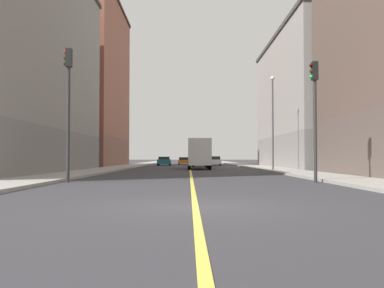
{
  "coord_description": "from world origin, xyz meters",
  "views": [
    {
      "loc": [
        -0.17,
        -10.65,
        1.23
      ],
      "look_at": [
        0.24,
        39.39,
        2.78
      ],
      "focal_mm": 39.86,
      "sensor_mm": 36.0,
      "label": 1
    }
  ],
  "objects_px": {
    "building_left_mid": "(312,101)",
    "building_right_corner": "(9,58)",
    "traffic_light_right_near": "(68,96)",
    "car_yellow": "(200,162)",
    "car_teal": "(164,161)",
    "building_right_midblock": "(88,84)",
    "box_truck": "(199,153)",
    "car_orange": "(184,161)",
    "traffic_light_left_near": "(315,104)",
    "car_white": "(214,161)",
    "street_lamp_left_near": "(273,114)"
  },
  "relations": [
    {
      "from": "building_right_midblock",
      "to": "box_truck",
      "type": "bearing_deg",
      "value": -43.33
    },
    {
      "from": "car_orange",
      "to": "car_white",
      "type": "height_order",
      "value": "car_white"
    },
    {
      "from": "car_orange",
      "to": "building_right_midblock",
      "type": "bearing_deg",
      "value": -135.67
    },
    {
      "from": "traffic_light_right_near",
      "to": "street_lamp_left_near",
      "type": "height_order",
      "value": "street_lamp_left_near"
    },
    {
      "from": "traffic_light_right_near",
      "to": "box_truck",
      "type": "xyz_separation_m",
      "value": [
        6.94,
        22.84,
        -2.56
      ]
    },
    {
      "from": "street_lamp_left_near",
      "to": "car_white",
      "type": "xyz_separation_m",
      "value": [
        -3.36,
        26.97,
        -4.28
      ]
    },
    {
      "from": "building_right_corner",
      "to": "car_white",
      "type": "bearing_deg",
      "value": 60.48
    },
    {
      "from": "car_yellow",
      "to": "building_right_midblock",
      "type": "bearing_deg",
      "value": 163.28
    },
    {
      "from": "street_lamp_left_near",
      "to": "building_right_midblock",
      "type": "bearing_deg",
      "value": 134.48
    },
    {
      "from": "street_lamp_left_near",
      "to": "car_yellow",
      "type": "height_order",
      "value": "street_lamp_left_near"
    },
    {
      "from": "car_orange",
      "to": "car_teal",
      "type": "bearing_deg",
      "value": -113.59
    },
    {
      "from": "box_truck",
      "to": "car_white",
      "type": "bearing_deg",
      "value": 81.99
    },
    {
      "from": "traffic_light_left_near",
      "to": "car_teal",
      "type": "height_order",
      "value": "traffic_light_left_near"
    },
    {
      "from": "building_left_mid",
      "to": "traffic_light_right_near",
      "type": "relative_size",
      "value": 3.77
    },
    {
      "from": "building_right_corner",
      "to": "box_truck",
      "type": "height_order",
      "value": "building_right_corner"
    },
    {
      "from": "building_left_mid",
      "to": "car_orange",
      "type": "relative_size",
      "value": 5.47
    },
    {
      "from": "car_teal",
      "to": "car_white",
      "type": "xyz_separation_m",
      "value": [
        7.47,
        -0.3,
        0.02
      ]
    },
    {
      "from": "car_yellow",
      "to": "box_truck",
      "type": "bearing_deg",
      "value": -91.84
    },
    {
      "from": "traffic_light_right_near",
      "to": "car_teal",
      "type": "xyz_separation_m",
      "value": [
        2.24,
        42.77,
        -3.55
      ]
    },
    {
      "from": "building_left_mid",
      "to": "car_yellow",
      "type": "height_order",
      "value": "building_left_mid"
    },
    {
      "from": "building_right_midblock",
      "to": "car_teal",
      "type": "xyz_separation_m",
      "value": [
        10.04,
        6.02,
        -10.54
      ]
    },
    {
      "from": "traffic_light_left_near",
      "to": "car_yellow",
      "type": "relative_size",
      "value": 1.42
    },
    {
      "from": "car_teal",
      "to": "building_right_midblock",
      "type": "bearing_deg",
      "value": -149.06
    },
    {
      "from": "car_yellow",
      "to": "car_orange",
      "type": "height_order",
      "value": "car_yellow"
    },
    {
      "from": "building_left_mid",
      "to": "building_right_corner",
      "type": "bearing_deg",
      "value": -150.4
    },
    {
      "from": "building_right_corner",
      "to": "building_right_midblock",
      "type": "relative_size",
      "value": 1.15
    },
    {
      "from": "box_truck",
      "to": "building_left_mid",
      "type": "bearing_deg",
      "value": 18.9
    },
    {
      "from": "building_right_midblock",
      "to": "traffic_light_right_near",
      "type": "distance_m",
      "value": 38.22
    },
    {
      "from": "car_orange",
      "to": "car_yellow",
      "type": "bearing_deg",
      "value": -82.93
    },
    {
      "from": "car_white",
      "to": "car_teal",
      "type": "bearing_deg",
      "value": 177.7
    },
    {
      "from": "building_right_midblock",
      "to": "street_lamp_left_near",
      "type": "bearing_deg",
      "value": -45.52
    },
    {
      "from": "traffic_light_right_near",
      "to": "car_teal",
      "type": "distance_m",
      "value": 42.98
    },
    {
      "from": "street_lamp_left_near",
      "to": "car_yellow",
      "type": "xyz_separation_m",
      "value": [
        -5.82,
        16.73,
        -4.29
      ]
    },
    {
      "from": "building_right_corner",
      "to": "car_white",
      "type": "height_order",
      "value": "building_right_corner"
    },
    {
      "from": "building_left_mid",
      "to": "car_yellow",
      "type": "bearing_deg",
      "value": 158.59
    },
    {
      "from": "car_teal",
      "to": "traffic_light_right_near",
      "type": "bearing_deg",
      "value": -92.99
    },
    {
      "from": "building_right_midblock",
      "to": "car_yellow",
      "type": "height_order",
      "value": "building_right_midblock"
    },
    {
      "from": "building_left_mid",
      "to": "building_right_corner",
      "type": "relative_size",
      "value": 0.96
    },
    {
      "from": "building_left_mid",
      "to": "traffic_light_right_near",
      "type": "height_order",
      "value": "building_left_mid"
    },
    {
      "from": "traffic_light_right_near",
      "to": "box_truck",
      "type": "height_order",
      "value": "traffic_light_right_near"
    },
    {
      "from": "traffic_light_right_near",
      "to": "street_lamp_left_near",
      "type": "distance_m",
      "value": 20.29
    },
    {
      "from": "building_right_corner",
      "to": "traffic_light_left_near",
      "type": "bearing_deg",
      "value": -30.17
    },
    {
      "from": "box_truck",
      "to": "car_teal",
      "type": "bearing_deg",
      "value": 103.29
    },
    {
      "from": "car_teal",
      "to": "car_white",
      "type": "height_order",
      "value": "car_white"
    },
    {
      "from": "building_left_mid",
      "to": "building_right_corner",
      "type": "xyz_separation_m",
      "value": [
        -27.69,
        -15.73,
        1.19
      ]
    },
    {
      "from": "box_truck",
      "to": "car_orange",
      "type": "bearing_deg",
      "value": 93.93
    },
    {
      "from": "traffic_light_right_near",
      "to": "car_yellow",
      "type": "relative_size",
      "value": 1.57
    },
    {
      "from": "car_orange",
      "to": "box_truck",
      "type": "bearing_deg",
      "value": -86.07
    },
    {
      "from": "traffic_light_left_near",
      "to": "car_white",
      "type": "relative_size",
      "value": 1.31
    },
    {
      "from": "box_truck",
      "to": "car_yellow",
      "type": "bearing_deg",
      "value": 88.16
    }
  ]
}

